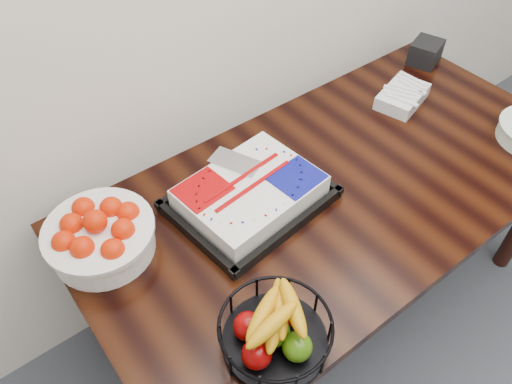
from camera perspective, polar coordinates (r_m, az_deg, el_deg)
table at (r=1.77m, az=9.26°, el=-0.74°), size 1.80×0.90×0.75m
cake_tray at (r=1.58m, az=-0.67°, el=-0.24°), size 0.51×0.42×0.10m
tangerine_bowl at (r=1.50m, az=-17.56°, el=-4.21°), size 0.32×0.32×0.20m
fruit_basket at (r=1.28m, az=2.21°, el=-15.68°), size 0.29×0.29×0.15m
fork_bag at (r=2.08m, az=16.39°, el=10.50°), size 0.25×0.20×0.06m
napkin_box at (r=2.35m, az=18.81°, el=14.88°), size 0.16×0.15×0.10m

